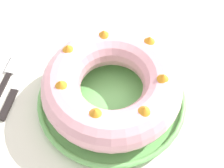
% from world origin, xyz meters
% --- Properties ---
extents(dining_table, '(1.53, 1.29, 0.73)m').
position_xyz_m(dining_table, '(0.00, 0.00, 0.66)').
color(dining_table, silver).
rests_on(dining_table, ground_plane).
extents(serving_dish, '(0.34, 0.34, 0.03)m').
position_xyz_m(serving_dish, '(0.02, 0.00, 0.75)').
color(serving_dish, '#6BB760').
rests_on(serving_dish, dining_table).
extents(bundt_cake, '(0.31, 0.31, 0.10)m').
position_xyz_m(bundt_cake, '(0.02, 0.00, 0.80)').
color(bundt_cake, '#E09EAD').
rests_on(bundt_cake, serving_dish).
extents(fork, '(0.02, 0.21, 0.01)m').
position_xyz_m(fork, '(-0.25, 0.00, 0.74)').
color(fork, black).
rests_on(fork, dining_table).
extents(cake_knife, '(0.02, 0.19, 0.01)m').
position_xyz_m(cake_knife, '(-0.22, -0.02, 0.74)').
color(cake_knife, black).
rests_on(cake_knife, dining_table).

